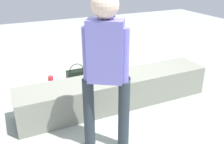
# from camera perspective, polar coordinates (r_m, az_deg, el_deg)

# --- Properties ---
(ground_plane) EXTENTS (12.00, 12.00, 0.00)m
(ground_plane) POSITION_cam_1_polar(r_m,az_deg,el_deg) (3.46, 0.97, -7.26)
(ground_plane) COLOR #9CA59A
(concrete_ledge) EXTENTS (2.59, 0.49, 0.40)m
(concrete_ledge) POSITION_cam_1_polar(r_m,az_deg,el_deg) (3.37, 1.00, -4.30)
(concrete_ledge) COLOR gray
(concrete_ledge) RESTS_ON ground_plane
(child_seated) EXTENTS (0.28, 0.34, 0.48)m
(child_seated) POSITION_cam_1_polar(r_m,az_deg,el_deg) (3.20, 1.26, 2.37)
(child_seated) COLOR #272848
(child_seated) RESTS_ON concrete_ledge
(adult_standing) EXTENTS (0.41, 0.33, 1.57)m
(adult_standing) POSITION_cam_1_polar(r_m,az_deg,el_deg) (2.28, -1.46, 2.43)
(adult_standing) COLOR #2A323A
(adult_standing) RESTS_ON ground_plane
(cake_plate) EXTENTS (0.22, 0.22, 0.07)m
(cake_plate) POSITION_cam_1_polar(r_m,az_deg,el_deg) (3.23, -2.95, -1.12)
(cake_plate) COLOR #E0594C
(cake_plate) RESTS_ON concrete_ledge
(gift_bag) EXTENTS (0.20, 0.10, 0.31)m
(gift_bag) POSITION_cam_1_polar(r_m,az_deg,el_deg) (3.57, -14.92, -4.61)
(gift_bag) COLOR #59C6B2
(gift_bag) RESTS_ON ground_plane
(railing_post) EXTENTS (0.36, 0.36, 1.23)m
(railing_post) POSITION_cam_1_polar(r_m,az_deg,el_deg) (4.32, -0.03, 5.90)
(railing_post) COLOR black
(railing_post) RESTS_ON ground_plane
(water_bottle_near_gift) EXTENTS (0.07, 0.07, 0.24)m
(water_bottle_near_gift) POSITION_cam_1_polar(r_m,az_deg,el_deg) (3.75, -1.29, -2.90)
(water_bottle_near_gift) COLOR silver
(water_bottle_near_gift) RESTS_ON ground_plane
(party_cup_red) EXTENTS (0.08, 0.08, 0.10)m
(party_cup_red) POSITION_cam_1_polar(r_m,az_deg,el_deg) (4.17, -13.79, -1.64)
(party_cup_red) COLOR red
(party_cup_red) RESTS_ON ground_plane
(handbag_black_leather) EXTENTS (0.32, 0.14, 0.31)m
(handbag_black_leather) POSITION_cam_1_polar(r_m,az_deg,el_deg) (4.10, -8.01, -0.79)
(handbag_black_leather) COLOR black
(handbag_black_leather) RESTS_ON ground_plane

